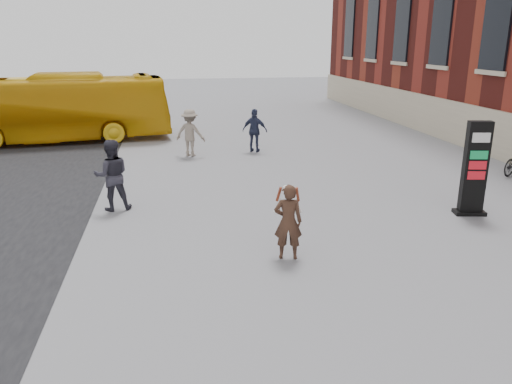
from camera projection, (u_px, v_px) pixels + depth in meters
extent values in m
plane|color=#9E9EA3|center=(306.00, 245.00, 11.11)|extent=(100.00, 100.00, 0.00)
cube|color=black|center=(475.00, 169.00, 12.71)|extent=(0.62, 0.35, 2.45)
cube|color=black|center=(469.00, 212.00, 13.05)|extent=(0.84, 0.53, 0.10)
cube|color=white|center=(479.00, 137.00, 12.46)|extent=(0.48, 0.35, 0.24)
cube|color=#108043|center=(477.00, 154.00, 12.59)|extent=(0.48, 0.35, 0.22)
cube|color=#B2121D|center=(475.00, 164.00, 12.67)|extent=(0.48, 0.35, 0.22)
cube|color=#B2121D|center=(474.00, 174.00, 12.75)|extent=(0.48, 0.35, 0.22)
imported|color=#362318|center=(288.00, 222.00, 10.21)|extent=(0.65, 0.49, 1.60)
cylinder|color=white|center=(289.00, 188.00, 10.00)|extent=(0.22, 0.22, 0.05)
cone|color=white|center=(297.00, 205.00, 10.35)|extent=(0.25, 0.23, 0.39)
cylinder|color=maroon|center=(298.00, 194.00, 10.28)|extent=(0.14, 0.12, 0.33)
cone|color=white|center=(279.00, 205.00, 10.36)|extent=(0.23, 0.25, 0.39)
cylinder|color=maroon|center=(279.00, 194.00, 10.29)|extent=(0.12, 0.15, 0.33)
imported|color=gold|center=(45.00, 108.00, 21.81)|extent=(10.91, 3.67, 2.98)
imported|color=#2F2D38|center=(112.00, 175.00, 13.15)|extent=(1.02, 0.84, 1.90)
imported|color=gray|center=(190.00, 133.00, 19.33)|extent=(1.36, 1.11, 1.83)
imported|color=#2A304B|center=(255.00, 131.00, 20.07)|extent=(1.10, 0.81, 1.74)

